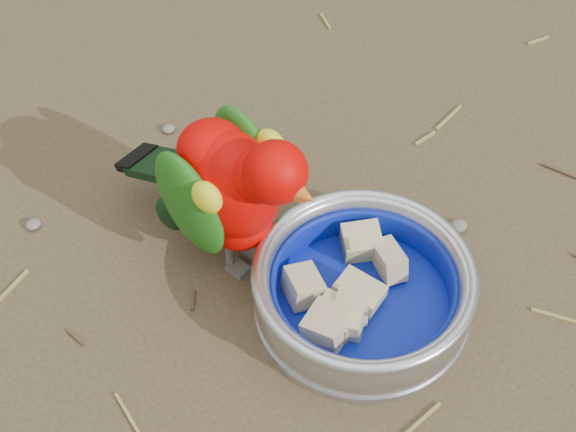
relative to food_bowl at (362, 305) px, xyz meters
name	(u,v)px	position (x,y,z in m)	size (l,w,h in m)	color
ground	(364,328)	(-0.01, -0.02, -0.01)	(60.00, 60.00, 0.00)	#4D3E29
food_bowl	(362,305)	(0.00, 0.00, 0.00)	(0.21, 0.21, 0.02)	#B2B2BA
bowl_wall	(364,287)	(0.00, 0.00, 0.03)	(0.21, 0.21, 0.04)	#B2B2BA
fruit_wedges	(363,291)	(0.00, 0.00, 0.02)	(0.12, 0.12, 0.03)	#C4B682
lory_parrot	(231,196)	(-0.08, 0.12, 0.08)	(0.11, 0.22, 0.18)	#CF0200
ground_debris	(333,329)	(-0.04, -0.01, -0.01)	(0.90, 0.80, 0.01)	olive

